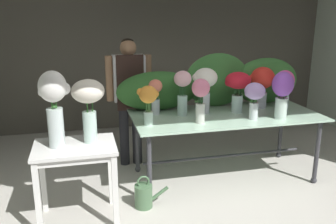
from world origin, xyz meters
The scene contains 19 objects.
ground_plane centered at (0.00, 1.93, 0.00)m, with size 8.51×8.51×0.00m, color beige.
wall_back centered at (0.00, 3.87, 1.32)m, with size 5.94×0.12×2.64m, color #5B564C.
display_table_glass centered at (0.30, 1.59, 0.68)m, with size 2.14×0.99×0.79m.
side_table_white centered at (-1.38, 1.06, 0.65)m, with size 0.74×0.55×0.75m.
florist centered at (-0.71, 2.25, 0.99)m, with size 0.57×0.24×1.61m.
foliage_backdrop centered at (0.30, 1.96, 1.06)m, with size 2.31×0.31×0.65m.
vase_lilac_ranunculus centered at (0.52, 1.35, 1.05)m, with size 0.22×0.22×0.40m.
vase_violet_freesia centered at (0.82, 1.30, 1.09)m, with size 0.23×0.23×0.52m.
vase_blush_dahlias centered at (-0.19, 1.66, 1.09)m, with size 0.20×0.20×0.51m.
vase_ivory_carnations centered at (0.08, 1.69, 1.14)m, with size 0.29×0.27×0.53m.
vase_sunset_stock centered at (-0.63, 1.41, 1.05)m, with size 0.22×0.19×0.41m.
vase_crimson_tulips centered at (0.46, 1.65, 1.10)m, with size 0.30×0.29×0.47m.
vase_fuchsia_anemones centered at (1.00, 1.56, 1.08)m, with size 0.23×0.22×0.49m.
vase_coral_peonies centered at (-0.48, 1.79, 1.02)m, with size 0.16×0.16×0.40m.
vase_scarlet_lilies centered at (0.83, 1.76, 1.11)m, with size 0.32×0.28×0.50m.
vase_rosy_hydrangea centered at (-0.09, 1.35, 1.07)m, with size 0.19×0.19×0.47m.
vase_white_roses_tall centered at (-1.53, 1.06, 1.16)m, with size 0.27×0.24×0.69m.
vase_cream_lisianthus_tall centered at (-1.23, 1.11, 1.15)m, with size 0.30×0.30×0.59m.
watering_can centered at (-0.74, 1.13, 0.13)m, with size 0.35×0.18×0.34m.
Camera 1 is at (-1.29, -2.15, 1.94)m, focal length 38.95 mm.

